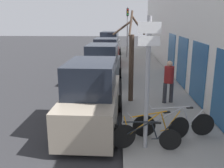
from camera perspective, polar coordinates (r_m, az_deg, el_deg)
name	(u,v)px	position (r m, az deg, el deg)	size (l,w,h in m)	color
ground_plane	(103,87)	(13.73, -1.97, -0.79)	(80.00, 80.00, 0.00)	#28282B
sidewalk_curb	(146,75)	(16.48, 7.73, 2.02)	(3.20, 32.00, 0.15)	gray
building_facade	(176,26)	(16.26, 14.45, 12.70)	(0.23, 32.00, 6.50)	silver
signpost	(147,81)	(6.65, 8.07, 0.74)	(0.58, 0.14, 3.61)	#939399
bicycle_0	(143,137)	(7.12, 7.21, -11.86)	(2.07, 0.44, 0.84)	black
bicycle_1	(152,130)	(7.40, 9.20, -10.44)	(2.33, 0.88, 0.97)	black
bicycle_2	(174,124)	(7.98, 13.93, -8.76)	(2.53, 0.44, 0.97)	black
parked_car_0	(92,98)	(8.60, -4.57, -3.16)	(2.04, 4.72, 2.33)	gray
parked_car_1	(103,66)	(14.34, -2.18, 4.11)	(2.19, 4.46, 2.28)	#51565B
parked_car_2	(106,54)	(19.72, -1.32, 6.97)	(2.22, 4.36, 2.19)	maroon
parked_car_3	(110,45)	(24.75, -0.53, 8.82)	(2.17, 4.71, 2.43)	silver
pedestrian_near	(169,79)	(10.84, 12.87, 1.17)	(0.46, 0.41, 1.82)	#333338
street_tree	(131,63)	(10.69, 4.38, 4.87)	(1.37, 0.82, 3.85)	#3D2D23
traffic_light	(127,26)	(22.95, 3.55, 13.17)	(0.20, 0.30, 4.50)	#939399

